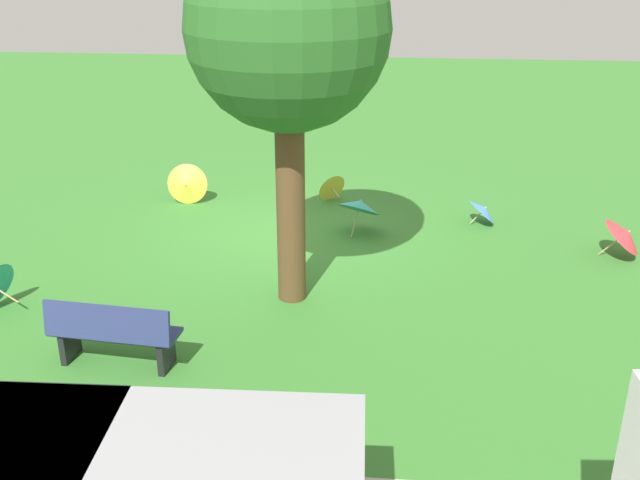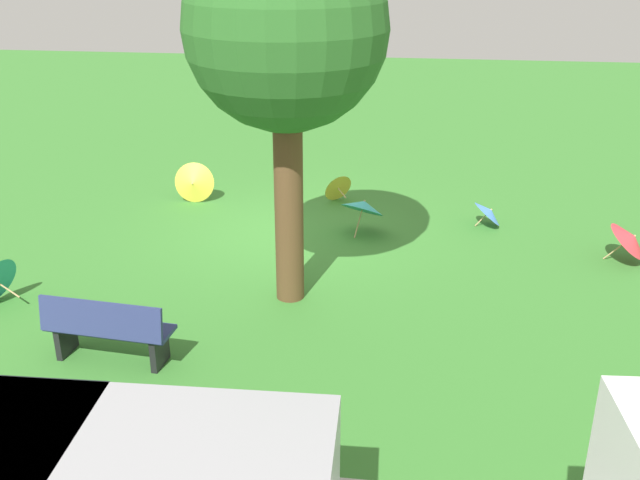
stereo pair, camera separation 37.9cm
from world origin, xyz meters
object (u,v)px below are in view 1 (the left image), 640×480
at_px(park_bench, 113,333).
at_px(parasol_yellow_0, 187,185).
at_px(parasol_red_0, 625,234).
at_px(parasol_yellow_1, 331,187).
at_px(parasol_blue_0, 484,210).
at_px(parasol_teal_2, 360,205).
at_px(shade_tree, 288,33).

distance_m(park_bench, parasol_yellow_0, 5.85).
xyz_separation_m(parasol_red_0, parasol_yellow_1, (5.01, -2.36, -0.13)).
xyz_separation_m(parasol_blue_0, parasol_teal_2, (2.25, 0.63, 0.25)).
bearing_deg(parasol_yellow_1, parasol_teal_2, 111.27).
distance_m(shade_tree, parasol_red_0, 6.50).
relative_size(shade_tree, parasol_teal_2, 5.04).
xyz_separation_m(park_bench, parasol_red_0, (-7.19, -3.91, -0.04)).
bearing_deg(parasol_red_0, park_bench, 28.57).
relative_size(park_bench, parasol_blue_0, 2.39).
xyz_separation_m(park_bench, parasol_yellow_1, (-2.18, -6.27, -0.17)).
distance_m(park_bench, parasol_red_0, 8.18).
bearing_deg(parasol_teal_2, parasol_red_0, 170.77).
distance_m(park_bench, shade_tree, 4.36).
bearing_deg(parasol_yellow_0, parasol_red_0, 166.33).
xyz_separation_m(parasol_red_0, parasol_teal_2, (4.37, -0.71, 0.10)).
height_order(parasol_yellow_0, parasol_yellow_1, parasol_yellow_0).
relative_size(parasol_red_0, parasol_teal_2, 0.87).
height_order(parasol_red_0, parasol_teal_2, parasol_teal_2).
distance_m(shade_tree, parasol_blue_0, 5.70).
bearing_deg(parasol_blue_0, parasol_teal_2, 15.73).
bearing_deg(parasol_blue_0, park_bench, 46.03).
relative_size(parasol_yellow_1, parasol_blue_0, 0.96).
height_order(shade_tree, parasol_red_0, shade_tree).
bearing_deg(shade_tree, park_bench, 46.39).
bearing_deg(shade_tree, parasol_blue_0, -134.20).
distance_m(shade_tree, parasol_yellow_0, 5.68).
distance_m(shade_tree, parasol_yellow_1, 5.49).
xyz_separation_m(parasol_yellow_0, parasol_blue_0, (-5.69, 0.55, -0.12)).
height_order(parasol_red_0, parasol_yellow_1, parasol_red_0).
xyz_separation_m(park_bench, parasol_blue_0, (-5.07, -5.26, -0.19)).
bearing_deg(parasol_teal_2, parasol_yellow_0, -19.07).
height_order(park_bench, parasol_teal_2, park_bench).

